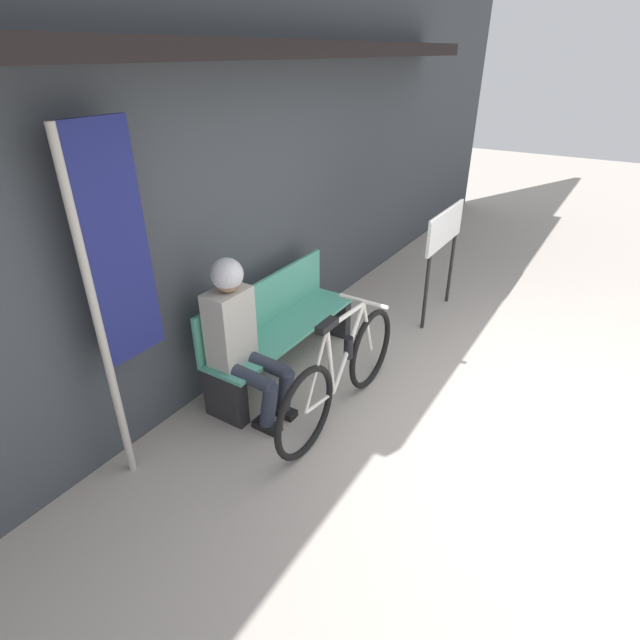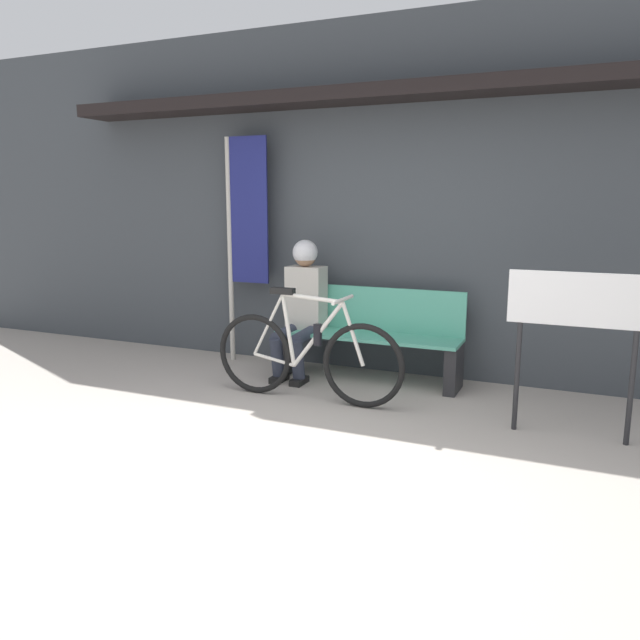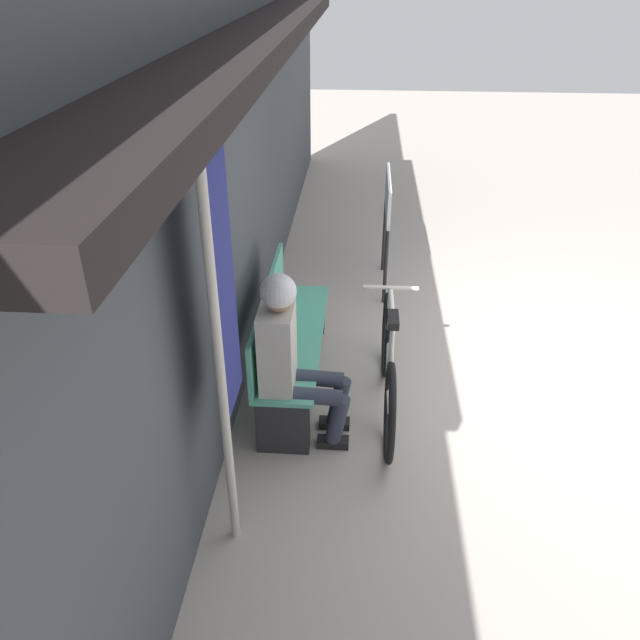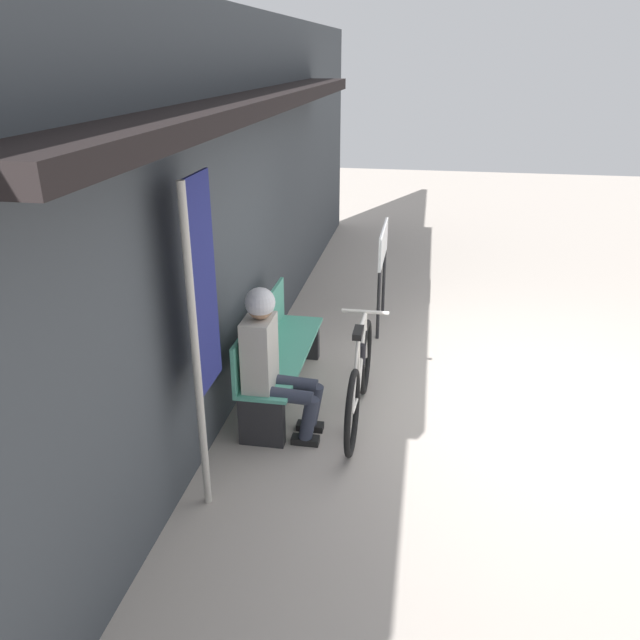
% 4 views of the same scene
% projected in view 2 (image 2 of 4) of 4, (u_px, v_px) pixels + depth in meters
% --- Properties ---
extents(ground_plane, '(24.00, 24.00, 0.00)m').
position_uv_depth(ground_plane, '(272.00, 478.00, 3.65)').
color(ground_plane, '#ADA399').
extents(storefront_wall, '(12.00, 0.56, 3.20)m').
position_uv_depth(storefront_wall, '(402.00, 193.00, 5.63)').
color(storefront_wall, '#3D4247').
rests_on(storefront_wall, ground_plane).
extents(park_bench_near, '(1.65, 0.42, 0.83)m').
position_uv_depth(park_bench_near, '(369.00, 338.00, 5.60)').
color(park_bench_near, '#51A88E').
rests_on(park_bench_near, ground_plane).
extents(bicycle, '(1.64, 0.40, 0.91)m').
position_uv_depth(bicycle, '(307.00, 356.00, 5.02)').
color(bicycle, black).
rests_on(bicycle, ground_plane).
extents(person_seated, '(0.34, 0.60, 1.25)m').
position_uv_depth(person_seated, '(302.00, 299.00, 5.69)').
color(person_seated, '#2D3342').
rests_on(person_seated, ground_plane).
extents(banner_pole, '(0.45, 0.05, 2.20)m').
position_uv_depth(banner_pole, '(243.00, 225.00, 6.07)').
color(banner_pole, '#B7B2A8').
rests_on(banner_pole, ground_plane).
extents(signboard, '(0.90, 0.04, 1.14)m').
position_uv_depth(signboard, '(578.00, 314.00, 4.13)').
color(signboard, '#232326').
rests_on(signboard, ground_plane).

